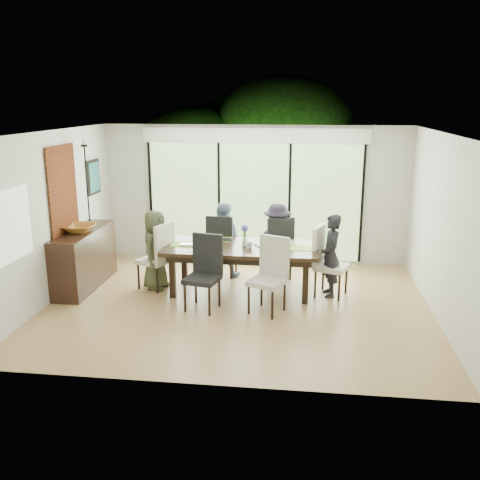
# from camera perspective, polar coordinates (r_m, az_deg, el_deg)

# --- Properties ---
(floor) EXTENTS (6.00, 5.00, 0.01)m
(floor) POSITION_cam_1_polar(r_m,az_deg,el_deg) (8.58, -0.21, -6.93)
(floor) COLOR olive
(floor) RESTS_ON ground
(ceiling) EXTENTS (6.00, 5.00, 0.01)m
(ceiling) POSITION_cam_1_polar(r_m,az_deg,el_deg) (7.98, -0.23, 11.46)
(ceiling) COLOR white
(ceiling) RESTS_ON wall_back
(wall_back) EXTENTS (6.00, 0.02, 2.70)m
(wall_back) POSITION_cam_1_polar(r_m,az_deg,el_deg) (10.62, 1.53, 4.91)
(wall_back) COLOR beige
(wall_back) RESTS_ON floor
(wall_front) EXTENTS (6.00, 0.02, 2.70)m
(wall_front) POSITION_cam_1_polar(r_m,az_deg,el_deg) (5.78, -3.43, -3.55)
(wall_front) COLOR silver
(wall_front) RESTS_ON floor
(wall_left) EXTENTS (0.02, 5.00, 2.70)m
(wall_left) POSITION_cam_1_polar(r_m,az_deg,el_deg) (9.06, -19.47, 2.35)
(wall_left) COLOR beige
(wall_left) RESTS_ON floor
(wall_right) EXTENTS (0.02, 5.00, 2.70)m
(wall_right) POSITION_cam_1_polar(r_m,az_deg,el_deg) (8.35, 20.74, 1.23)
(wall_right) COLOR beige
(wall_right) RESTS_ON floor
(glass_doors) EXTENTS (4.20, 0.02, 2.30)m
(glass_doors) POSITION_cam_1_polar(r_m,az_deg,el_deg) (10.61, 1.51, 4.08)
(glass_doors) COLOR #598C3F
(glass_doors) RESTS_ON wall_back
(blinds_header) EXTENTS (4.40, 0.06, 0.28)m
(blinds_header) POSITION_cam_1_polar(r_m,az_deg,el_deg) (10.44, 1.55, 11.10)
(blinds_header) COLOR white
(blinds_header) RESTS_ON wall_back
(mullion_a) EXTENTS (0.05, 0.04, 2.30)m
(mullion_a) POSITION_cam_1_polar(r_m,az_deg,el_deg) (11.00, -9.48, 4.27)
(mullion_a) COLOR black
(mullion_a) RESTS_ON wall_back
(mullion_b) EXTENTS (0.05, 0.04, 2.30)m
(mullion_b) POSITION_cam_1_polar(r_m,az_deg,el_deg) (10.69, -2.24, 4.15)
(mullion_b) COLOR black
(mullion_b) RESTS_ON wall_back
(mullion_c) EXTENTS (0.05, 0.04, 2.30)m
(mullion_c) POSITION_cam_1_polar(r_m,az_deg,el_deg) (10.55, 5.29, 3.96)
(mullion_c) COLOR black
(mullion_c) RESTS_ON wall_back
(mullion_d) EXTENTS (0.05, 0.04, 2.30)m
(mullion_d) POSITION_cam_1_polar(r_m,az_deg,el_deg) (10.60, 12.89, 3.70)
(mullion_d) COLOR black
(mullion_d) RESTS_ON wall_back
(side_window) EXTENTS (0.02, 0.90, 1.00)m
(side_window) POSITION_cam_1_polar(r_m,az_deg,el_deg) (7.98, -23.08, 1.52)
(side_window) COLOR #8CAD7F
(side_window) RESTS_ON wall_left
(deck) EXTENTS (6.00, 1.80, 0.10)m
(deck) POSITION_cam_1_polar(r_m,az_deg,el_deg) (11.80, 1.92, -1.07)
(deck) COLOR brown
(deck) RESTS_ON ground
(rail_top) EXTENTS (6.00, 0.08, 0.06)m
(rail_top) POSITION_cam_1_polar(r_m,az_deg,el_deg) (12.43, 2.28, 2.59)
(rail_top) COLOR brown
(rail_top) RESTS_ON deck
(foliage_left) EXTENTS (3.20, 3.20, 3.20)m
(foliage_left) POSITION_cam_1_polar(r_m,az_deg,el_deg) (13.52, -4.99, 7.37)
(foliage_left) COLOR #14380F
(foliage_left) RESTS_ON ground
(foliage_mid) EXTENTS (4.00, 4.00, 4.00)m
(foliage_mid) POSITION_cam_1_polar(r_m,az_deg,el_deg) (13.79, 4.60, 9.02)
(foliage_mid) COLOR #14380F
(foliage_mid) RESTS_ON ground
(foliage_right) EXTENTS (2.80, 2.80, 2.80)m
(foliage_right) POSITION_cam_1_polar(r_m,az_deg,el_deg) (13.10, 12.32, 6.05)
(foliage_right) COLOR #14380F
(foliage_right) RESTS_ON ground
(foliage_far) EXTENTS (3.60, 3.60, 3.60)m
(foliage_far) POSITION_cam_1_polar(r_m,az_deg,el_deg) (14.58, 0.75, 8.67)
(foliage_far) COLOR #14380F
(foliage_far) RESTS_ON ground
(table_top) EXTENTS (2.55, 1.17, 0.06)m
(table_top) POSITION_cam_1_polar(r_m,az_deg,el_deg) (8.91, 0.14, -0.86)
(table_top) COLOR black
(table_top) RESTS_ON floor
(table_apron) EXTENTS (2.34, 0.96, 0.11)m
(table_apron) POSITION_cam_1_polar(r_m,az_deg,el_deg) (8.94, 0.14, -1.45)
(table_apron) COLOR black
(table_apron) RESTS_ON floor
(table_leg_fl) EXTENTS (0.10, 0.10, 0.73)m
(table_leg_fl) POSITION_cam_1_polar(r_m,az_deg,el_deg) (8.82, -7.20, -3.86)
(table_leg_fl) COLOR black
(table_leg_fl) RESTS_ON floor
(table_leg_fr) EXTENTS (0.10, 0.10, 0.73)m
(table_leg_fr) POSITION_cam_1_polar(r_m,az_deg,el_deg) (8.56, 7.00, -4.44)
(table_leg_fr) COLOR black
(table_leg_fr) RESTS_ON floor
(table_leg_bl) EXTENTS (0.10, 0.10, 0.73)m
(table_leg_bl) POSITION_cam_1_polar(r_m,az_deg,el_deg) (9.62, -5.95, -2.24)
(table_leg_bl) COLOR black
(table_leg_bl) RESTS_ON floor
(table_leg_br) EXTENTS (0.10, 0.10, 0.73)m
(table_leg_br) POSITION_cam_1_polar(r_m,az_deg,el_deg) (9.38, 7.04, -2.72)
(table_leg_br) COLOR black
(table_leg_br) RESTS_ON floor
(chair_left_end) EXTENTS (0.64, 0.64, 1.17)m
(chair_left_end) POSITION_cam_1_polar(r_m,az_deg,el_deg) (9.26, -9.12, -1.61)
(chair_left_end) COLOR silver
(chair_left_end) RESTS_ON floor
(chair_right_end) EXTENTS (0.63, 0.63, 1.17)m
(chair_right_end) POSITION_cam_1_polar(r_m,az_deg,el_deg) (8.91, 9.76, -2.29)
(chair_right_end) COLOR white
(chair_right_end) RESTS_ON floor
(chair_far_left) EXTENTS (0.53, 0.53, 1.17)m
(chair_far_left) POSITION_cam_1_polar(r_m,az_deg,el_deg) (9.83, -1.85, -0.46)
(chair_far_left) COLOR black
(chair_far_left) RESTS_ON floor
(chair_far_right) EXTENTS (0.62, 0.62, 1.17)m
(chair_far_right) POSITION_cam_1_polar(r_m,az_deg,el_deg) (9.73, 3.97, -0.66)
(chair_far_right) COLOR black
(chair_far_right) RESTS_ON floor
(chair_near_left) EXTENTS (0.58, 0.58, 1.17)m
(chair_near_left) POSITION_cam_1_polar(r_m,az_deg,el_deg) (8.22, -4.08, -3.57)
(chair_near_left) COLOR black
(chair_near_left) RESTS_ON floor
(chair_near_right) EXTENTS (0.64, 0.64, 1.17)m
(chair_near_right) POSITION_cam_1_polar(r_m,az_deg,el_deg) (8.09, 2.90, -3.86)
(chair_near_right) COLOR beige
(chair_near_right) RESTS_ON floor
(person_left_end) EXTENTS (0.50, 0.70, 1.37)m
(person_left_end) POSITION_cam_1_polar(r_m,az_deg,el_deg) (9.23, -9.02, -1.02)
(person_left_end) COLOR #3F472F
(person_left_end) RESTS_ON floor
(person_right_end) EXTENTS (0.51, 0.70, 1.37)m
(person_right_end) POSITION_cam_1_polar(r_m,az_deg,el_deg) (8.88, 9.66, -1.67)
(person_right_end) COLOR black
(person_right_end) RESTS_ON floor
(person_far_left) EXTENTS (0.67, 0.45, 1.37)m
(person_far_left) POSITION_cam_1_polar(r_m,az_deg,el_deg) (9.79, -1.88, 0.08)
(person_far_left) COLOR #7188A4
(person_far_left) RESTS_ON floor
(person_far_right) EXTENTS (0.68, 0.47, 1.37)m
(person_far_right) POSITION_cam_1_polar(r_m,az_deg,el_deg) (9.68, 3.98, -0.11)
(person_far_right) COLOR black
(person_far_right) RESTS_ON floor
(placemat_left) EXTENTS (0.47, 0.34, 0.01)m
(placemat_left) POSITION_cam_1_polar(r_m,az_deg,el_deg) (9.06, -5.83, -0.44)
(placemat_left) COLOR olive
(placemat_left) RESTS_ON table_top
(placemat_right) EXTENTS (0.47, 0.34, 0.01)m
(placemat_right) POSITION_cam_1_polar(r_m,az_deg,el_deg) (8.84, 6.26, -0.84)
(placemat_right) COLOR #91C044
(placemat_right) RESTS_ON table_top
(placemat_far_l) EXTENTS (0.47, 0.34, 0.01)m
(placemat_far_l) POSITION_cam_1_polar(r_m,az_deg,el_deg) (9.35, -2.30, 0.09)
(placemat_far_l) COLOR olive
(placemat_far_l) RESTS_ON table_top
(placemat_far_r) EXTENTS (0.47, 0.34, 0.01)m
(placemat_far_r) POSITION_cam_1_polar(r_m,az_deg,el_deg) (9.24, 3.83, -0.10)
(placemat_far_r) COLOR #77A139
(placemat_far_r) RESTS_ON table_top
(placemat_paper) EXTENTS (0.47, 0.34, 0.01)m
(placemat_paper) POSITION_cam_1_polar(r_m,az_deg,el_deg) (8.70, -3.70, -1.04)
(placemat_paper) COLOR white
(placemat_paper) RESTS_ON table_top
(tablet_far_l) EXTENTS (0.28, 0.19, 0.01)m
(tablet_far_l) POSITION_cam_1_polar(r_m,az_deg,el_deg) (9.28, -1.74, 0.05)
(tablet_far_l) COLOR black
(tablet_far_l) RESTS_ON table_top
(tablet_far_r) EXTENTS (0.26, 0.18, 0.01)m
(tablet_far_r) POSITION_cam_1_polar(r_m,az_deg,el_deg) (9.19, 3.50, -0.12)
(tablet_far_r) COLOR black
(tablet_far_r) RESTS_ON table_top
(papers) EXTENTS (0.32, 0.23, 0.00)m
(papers) POSITION_cam_1_polar(r_m,az_deg,el_deg) (8.80, 4.63, -0.89)
(papers) COLOR white
(papers) RESTS_ON table_top
(platter_base) EXTENTS (0.28, 0.28, 0.03)m
(platter_base) POSITION_cam_1_polar(r_m,az_deg,el_deg) (8.70, -3.70, -0.94)
(platter_base) COLOR white
(platter_base) RESTS_ON table_top
(platter_snacks) EXTENTS (0.21, 0.21, 0.01)m
(platter_snacks) POSITION_cam_1_polar(r_m,az_deg,el_deg) (8.69, -3.70, -0.82)
(platter_snacks) COLOR orange
(platter_snacks) RESTS_ON table_top
(vase) EXTENTS (0.09, 0.09, 0.13)m
(vase) POSITION_cam_1_polar(r_m,az_deg,el_deg) (8.93, 0.50, -0.20)
(vase) COLOR silver
(vase) RESTS_ON table_top
(hyacinth_stems) EXTENTS (0.04, 0.04, 0.17)m
(hyacinth_stems) POSITION_cam_1_polar(r_m,az_deg,el_deg) (8.90, 0.50, 0.60)
(hyacinth_stems) COLOR #337226
(hyacinth_stems) RESTS_ON table_top
(hyacinth_blooms) EXTENTS (0.12, 0.12, 0.12)m
(hyacinth_blooms) POSITION_cam_1_polar(r_m,az_deg,el_deg) (8.87, 0.50, 1.26)
(hyacinth_blooms) COLOR #4A51BA
(hyacinth_blooms) RESTS_ON table_top
(laptop) EXTENTS (0.37, 0.26, 0.03)m
(laptop) POSITION_cam_1_polar(r_m,az_deg,el_deg) (8.95, -5.35, -0.56)
(laptop) COLOR silver
(laptop) RESTS_ON table_top
(cup_a) EXTENTS (0.15, 0.15, 0.10)m
(cup_a) POSITION_cam_1_polar(r_m,az_deg,el_deg) (9.14, -4.10, 0.04)
(cup_a) COLOR white
(cup_a) RESTS_ON table_top
(cup_b) EXTENTS (0.15, 0.15, 0.10)m
(cup_b) POSITION_cam_1_polar(r_m,az_deg,el_deg) (8.78, 1.03, -0.56)
(cup_b) COLOR white
(cup_b) RESTS_ON table_top
(cup_c) EXTENTS (0.16, 0.16, 0.10)m
(cup_c) POSITION_cam_1_polar(r_m,az_deg,el_deg) (8.93, 5.32, -0.35)
(cup_c) COLOR white
(cup_c) RESTS_ON table_top
(book) EXTENTS (0.27, 0.29, 0.02)m
(book) POSITION_cam_1_polar(r_m,az_deg,el_deg) (8.92, 1.77, -0.57)
(book) COLOR white
(book) RESTS_ON table_top
(sideboard) EXTENTS (0.50, 1.77, 1.00)m
(sideboard) POSITION_cam_1_polar(r_m,az_deg,el_deg) (9.64, -16.29, -1.91)
(sideboard) COLOR black
(sideboard) RESTS_ON floor
(bowl) EXTENTS (0.53, 0.53, 0.13)m
(bowl) POSITION_cam_1_polar(r_m,az_deg,el_deg) (9.41, -16.77, 1.20)
(bowl) COLOR #955F20
(bowl) RESTS_ON sideboard
(candlestick_base) EXTENTS (0.11, 0.11, 0.04)m
(candlestick_base) POSITION_cam_1_polar(r_m,az_deg,el_deg) (9.82, -15.71, 1.58)
(candlestick_base) COLOR black
(candlestick_base) RESTS_ON sideboard
(candlestick_shaft) EXTENTS (0.03, 0.03, 1.39)m
(candlestick_shaft) POSITION_cam_1_polar(r_m,az_deg,el_deg) (9.69, -16.00, 5.60)
(candlestick_shaft) COLOR black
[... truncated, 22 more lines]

